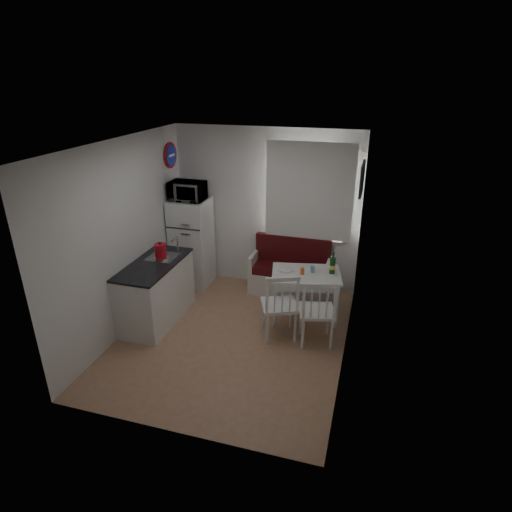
% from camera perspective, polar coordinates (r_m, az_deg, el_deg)
% --- Properties ---
extents(floor, '(3.00, 3.50, 0.02)m').
position_cam_1_polar(floor, '(5.98, -3.17, -10.76)').
color(floor, '#A97B5A').
rests_on(floor, ground).
extents(ceiling, '(3.00, 3.50, 0.02)m').
position_cam_1_polar(ceiling, '(5.01, -3.85, 14.69)').
color(ceiling, white).
rests_on(ceiling, wall_back).
extents(wall_back, '(3.00, 0.02, 2.60)m').
position_cam_1_polar(wall_back, '(6.93, 1.36, 6.17)').
color(wall_back, white).
rests_on(wall_back, floor).
extents(wall_front, '(3.00, 0.02, 2.60)m').
position_cam_1_polar(wall_front, '(3.94, -12.06, -8.64)').
color(wall_front, white).
rests_on(wall_front, floor).
extents(wall_left, '(0.02, 3.50, 2.60)m').
position_cam_1_polar(wall_left, '(6.00, -17.11, 2.32)').
color(wall_left, white).
rests_on(wall_left, floor).
extents(wall_right, '(0.02, 3.50, 2.60)m').
position_cam_1_polar(wall_right, '(5.09, 12.66, -1.01)').
color(wall_right, white).
rests_on(wall_right, floor).
extents(window, '(1.22, 0.06, 1.47)m').
position_cam_1_polar(window, '(6.68, 7.20, 8.21)').
color(window, white).
rests_on(window, wall_back).
extents(curtain, '(1.35, 0.02, 1.50)m').
position_cam_1_polar(curtain, '(6.60, 7.12, 8.48)').
color(curtain, white).
rests_on(curtain, wall_back).
extents(kitchen_counter, '(0.62, 1.32, 1.16)m').
position_cam_1_polar(kitchen_counter, '(6.31, -13.16, -4.60)').
color(kitchen_counter, white).
rests_on(kitchen_counter, floor).
extents(wall_sign, '(0.03, 0.40, 0.40)m').
position_cam_1_polar(wall_sign, '(6.98, -11.30, 13.03)').
color(wall_sign, '#1C29A9').
rests_on(wall_sign, wall_left).
extents(picture_frame, '(0.04, 0.52, 0.42)m').
position_cam_1_polar(picture_frame, '(5.90, 13.92, 9.96)').
color(picture_frame, black).
rests_on(picture_frame, wall_right).
extents(bench, '(1.29, 0.50, 0.93)m').
position_cam_1_polar(bench, '(6.98, 4.60, -2.56)').
color(bench, white).
rests_on(bench, floor).
extents(dining_table, '(1.08, 0.86, 0.72)m').
position_cam_1_polar(dining_table, '(6.14, 6.68, -2.96)').
color(dining_table, white).
rests_on(dining_table, floor).
extents(chair_left, '(0.60, 0.60, 0.53)m').
position_cam_1_polar(chair_left, '(5.61, 2.93, -5.87)').
color(chair_left, white).
rests_on(chair_left, floor).
extents(chair_right, '(0.55, 0.54, 0.52)m').
position_cam_1_polar(chair_right, '(5.55, 7.99, -6.62)').
color(chair_right, white).
rests_on(chair_right, floor).
extents(fridge, '(0.59, 0.59, 1.48)m').
position_cam_1_polar(fridge, '(7.19, -8.54, 1.80)').
color(fridge, white).
rests_on(fridge, floor).
extents(microwave, '(0.54, 0.37, 0.30)m').
position_cam_1_polar(microwave, '(6.87, -9.15, 8.55)').
color(microwave, white).
rests_on(microwave, fridge).
extents(kettle, '(0.19, 0.19, 0.26)m').
position_cam_1_polar(kettle, '(6.16, -12.62, 0.64)').
color(kettle, red).
rests_on(kettle, kitchen_counter).
extents(wine_bottle, '(0.08, 0.08, 0.33)m').
position_cam_1_polar(wine_bottle, '(6.09, 10.19, -0.87)').
color(wine_bottle, '#154118').
rests_on(wine_bottle, dining_table).
extents(drinking_glass_orange, '(0.06, 0.06, 0.09)m').
position_cam_1_polar(drinking_glass_orange, '(6.05, 6.18, -2.02)').
color(drinking_glass_orange, '#FF622A').
rests_on(drinking_glass_orange, dining_table).
extents(drinking_glass_blue, '(0.06, 0.06, 0.11)m').
position_cam_1_polar(drinking_glass_blue, '(6.12, 7.55, -1.72)').
color(drinking_glass_blue, '#71B0C0').
rests_on(drinking_glass_blue, dining_table).
extents(plate, '(0.22, 0.22, 0.02)m').
position_cam_1_polar(plate, '(6.17, 4.01, -1.80)').
color(plate, white).
rests_on(plate, dining_table).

